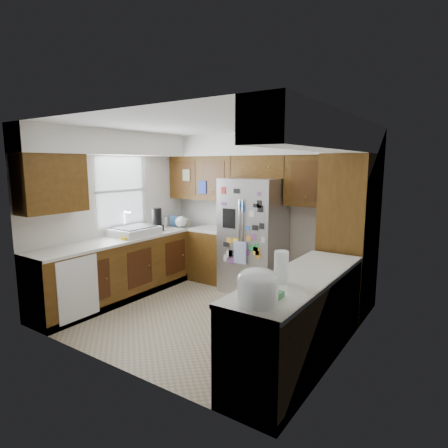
% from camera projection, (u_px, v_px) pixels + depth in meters
% --- Properties ---
extents(floor, '(3.60, 3.60, 0.00)m').
position_uv_depth(floor, '(209.00, 314.00, 5.08)').
color(floor, tan).
rests_on(floor, ground).
extents(room_shell, '(3.64, 3.24, 2.52)m').
position_uv_depth(room_shell, '(217.00, 178.00, 5.14)').
color(room_shell, silver).
rests_on(room_shell, ground).
extents(left_counter_run, '(1.36, 3.20, 0.92)m').
position_uv_depth(left_counter_run, '(139.00, 268.00, 5.78)').
color(left_counter_run, '#452B0D').
rests_on(left_counter_run, ground).
extents(right_counter_run, '(0.63, 2.25, 0.92)m').
position_uv_depth(right_counter_run, '(300.00, 323.00, 3.79)').
color(right_counter_run, '#452B0D').
rests_on(right_counter_run, ground).
extents(pantry, '(0.60, 0.90, 2.15)m').
position_uv_depth(pantry, '(349.00, 235.00, 5.02)').
color(pantry, '#452B0D').
rests_on(pantry, ground).
extents(fridge, '(0.90, 0.79, 1.80)m').
position_uv_depth(fridge, '(253.00, 235.00, 5.92)').
color(fridge, '#A2A3A8').
rests_on(fridge, ground).
extents(bridge_cabinet, '(0.96, 0.34, 0.35)m').
position_uv_depth(bridge_cabinet, '(261.00, 167.00, 5.93)').
color(bridge_cabinet, '#452B0D').
rests_on(bridge_cabinet, fridge).
extents(fridge_top_items, '(0.49, 0.31, 0.30)m').
position_uv_depth(fridge_top_items, '(256.00, 147.00, 5.95)').
color(fridge_top_items, blue).
rests_on(fridge_top_items, bridge_cabinet).
extents(sink_assembly, '(0.52, 0.74, 0.37)m').
position_uv_depth(sink_assembly, '(135.00, 231.00, 5.83)').
color(sink_assembly, white).
rests_on(sink_assembly, left_counter_run).
extents(left_counter_clutter, '(0.38, 0.89, 0.38)m').
position_uv_depth(left_counter_clutter, '(168.00, 221.00, 6.40)').
color(left_counter_clutter, black).
rests_on(left_counter_clutter, left_counter_run).
extents(rice_cooker, '(0.34, 0.33, 0.29)m').
position_uv_depth(rice_cooker, '(258.00, 286.00, 2.95)').
color(rice_cooker, white).
rests_on(rice_cooker, right_counter_run).
extents(paper_towel, '(0.13, 0.13, 0.30)m').
position_uv_depth(paper_towel, '(281.00, 267.00, 3.48)').
color(paper_towel, white).
rests_on(paper_towel, right_counter_run).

